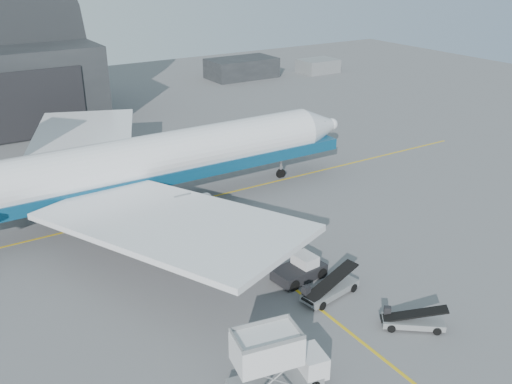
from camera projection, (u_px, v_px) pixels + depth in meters
ground at (297, 291)px, 44.71m from camera, size 200.00×200.00×0.00m
taxi_lines at (219, 229)px, 54.56m from camera, size 80.00×42.12×0.02m
distant_bldg_a at (242, 78)px, 119.40m from camera, size 14.00×8.00×4.00m
distant_bldg_b at (318, 72)px, 124.62m from camera, size 8.00×6.00×2.80m
airliner at (137, 165)px, 56.56m from camera, size 51.22×49.66×17.97m
catering_truck at (275, 361)px, 33.95m from camera, size 6.28×3.23×4.11m
pushback_tug at (300, 270)px, 46.26m from camera, size 4.45×2.87×1.96m
belt_loader_a at (329, 289)px, 43.82m from camera, size 5.46×2.60×2.04m
belt_loader_b at (412, 321)px, 40.25m from camera, size 4.29×3.79×1.75m
traffic_cone at (253, 261)px, 48.49m from camera, size 0.36×0.36×0.52m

